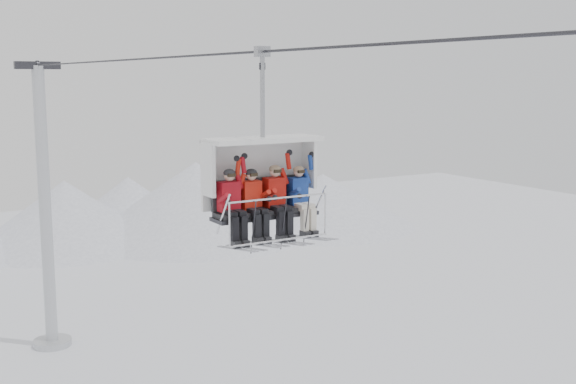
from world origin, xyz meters
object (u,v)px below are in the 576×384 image
skier_far_left (231,203)px  skier_center_left (253,202)px  skier_far_right (301,197)px  chairlift_carrier (260,175)px  skier_center_right (277,198)px  lift_tower_right (46,228)px

skier_far_left → skier_center_left: skier_far_left is taller
skier_far_left → skier_far_right: 1.67m
chairlift_carrier → skier_far_right: chairlift_carrier is taller
skier_center_left → skier_center_right: 0.57m
skier_far_left → skier_center_right: size_ratio=1.00×
skier_center_right → skier_far_right: bearing=-0.7°
skier_center_left → skier_center_right: (0.57, 0.01, 0.02)m
lift_tower_right → skier_far_right: (0.83, -21.15, 4.42)m
skier_far_left → lift_tower_right: bearing=87.7°
chairlift_carrier → skier_center_left: chairlift_carrier is taller
skier_center_left → chairlift_carrier: bearing=43.2°
chairlift_carrier → skier_far_right: size_ratio=2.36×
lift_tower_right → skier_center_left: 21.61m
lift_tower_right → skier_far_left: lift_tower_right is taller
skier_center_left → skier_far_right: bearing=-0.1°
skier_far_left → skier_center_left: (0.51, -0.00, -0.01)m
chairlift_carrier → skier_center_right: bearing=-51.5°
lift_tower_right → skier_far_left: bearing=-92.3°
skier_far_right → chairlift_carrier: bearing=159.5°
lift_tower_right → skier_far_right: lift_tower_right is taller
skier_far_right → lift_tower_right: bearing=92.3°
chairlift_carrier → skier_far_left: size_ratio=2.36×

